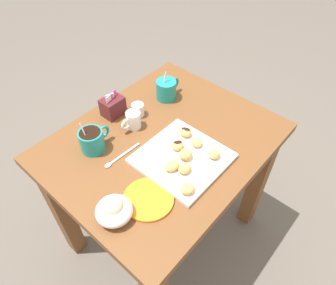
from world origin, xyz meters
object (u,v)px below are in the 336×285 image
ice_cream_bowl (114,210)px  beignet_6 (186,155)px  beignet_3 (214,154)px  saucer_orange_left (148,199)px  beignet_4 (187,189)px  pastry_plate_square (182,158)px  beignet_0 (172,166)px  coffee_mug_teal_right (167,89)px  beignet_2 (185,168)px  dining_table (163,166)px  cream_pitcher_white (133,119)px  chocolate_sauce_pitcher (138,109)px  beignet_1 (197,142)px  beignet_5 (177,145)px  beignet_7 (186,132)px  coffee_mug_teal_left (92,140)px  sugar_caddy (113,106)px

ice_cream_bowl → beignet_6: ice_cream_bowl is taller
ice_cream_bowl → beignet_3: size_ratio=2.79×
saucer_orange_left → beignet_4: size_ratio=3.52×
ice_cream_bowl → beignet_6: 0.32m
pastry_plate_square → beignet_0: (-0.07, -0.01, 0.02)m
coffee_mug_teal_right → beignet_3: (-0.16, -0.37, -0.01)m
ice_cream_bowl → beignet_0: ice_cream_bowl is taller
beignet_2 → beignet_6: bearing=36.6°
dining_table → beignet_3: size_ratio=20.72×
dining_table → beignet_0: 0.25m
beignet_0 → beignet_4: beignet_0 is taller
cream_pitcher_white → beignet_2: cream_pitcher_white is taller
dining_table → beignet_2: 0.27m
dining_table → cream_pitcher_white: (-0.02, 0.14, 0.20)m
chocolate_sauce_pitcher → beignet_1: (0.01, -0.30, -0.00)m
coffee_mug_teal_right → beignet_2: bearing=-130.3°
beignet_5 → ice_cream_bowl: bearing=-174.8°
beignet_0 → beignet_5: (0.09, 0.05, 0.00)m
beignet_7 → coffee_mug_teal_right: bearing=57.4°
beignet_4 → saucer_orange_left: bearing=141.2°
beignet_5 → chocolate_sauce_pitcher: bearing=79.5°
dining_table → ice_cream_bowl: bearing=-162.3°
beignet_3 → coffee_mug_teal_left: bearing=123.9°
coffee_mug_teal_right → beignet_4: (-0.34, -0.40, -0.02)m
cream_pitcher_white → beignet_3: bearing=-78.9°
chocolate_sauce_pitcher → beignet_6: 0.32m
cream_pitcher_white → saucer_orange_left: 0.36m
coffee_mug_teal_left → beignet_7: bearing=-39.8°
sugar_caddy → beignet_3: 0.47m
beignet_3 → beignet_6: bearing=133.6°
beignet_4 → beignet_6: 0.14m
dining_table → beignet_6: beignet_6 is taller
cream_pitcher_white → beignet_0: bearing=-105.2°
chocolate_sauce_pitcher → beignet_4: (-0.17, -0.41, 0.00)m
saucer_orange_left → beignet_7: bearing=16.4°
beignet_2 → beignet_4: 0.08m
ice_cream_bowl → beignet_4: ice_cream_bowl is taller
pastry_plate_square → saucer_orange_left: bearing=-172.6°
coffee_mug_teal_left → beignet_2: bearing=-68.8°
coffee_mug_teal_right → beignet_5: 0.33m
pastry_plate_square → coffee_mug_teal_left: bearing=121.7°
chocolate_sauce_pitcher → beignet_1: chocolate_sauce_pitcher is taller
beignet_0 → coffee_mug_teal_right: bearing=44.1°
pastry_plate_square → beignet_3: (0.07, -0.09, 0.02)m
beignet_4 → beignet_7: size_ratio=1.02×
ice_cream_bowl → chocolate_sauce_pitcher: (0.39, 0.29, -0.01)m
chocolate_sauce_pitcher → beignet_0: chocolate_sauce_pitcher is taller
dining_table → beignet_4: size_ratio=18.03×
sugar_caddy → beignet_0: bearing=-100.6°
beignet_4 → sugar_caddy: bearing=77.2°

